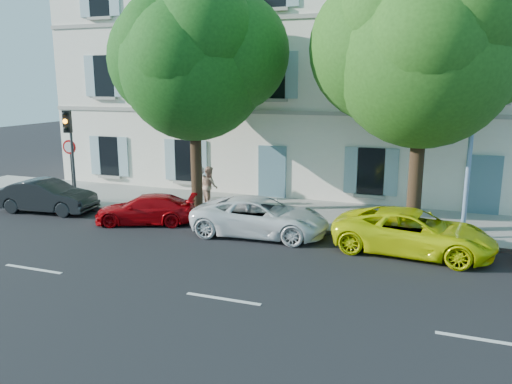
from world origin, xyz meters
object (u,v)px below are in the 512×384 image
at_px(car_yellow_supercar, 413,232).
at_px(pedestrian_b, 209,186).
at_px(car_white_coupe, 260,217).
at_px(traffic_light, 69,137).
at_px(car_dark_sedan, 47,196).
at_px(tree_left, 194,67).
at_px(tree_right, 424,58).
at_px(road_sign, 70,157).
at_px(car_red_coupe, 146,209).
at_px(pedestrian_a, 202,186).
at_px(street_lamp, 474,106).

xyz_separation_m(car_yellow_supercar, pedestrian_b, (-8.44, 2.94, 0.31)).
xyz_separation_m(car_white_coupe, traffic_light, (-9.10, 1.28, 2.37)).
height_order(car_dark_sedan, tree_left, tree_left).
xyz_separation_m(car_dark_sedan, tree_left, (6.01, 1.86, 5.21)).
bearing_deg(tree_right, road_sign, -179.11).
bearing_deg(car_red_coupe, pedestrian_a, 141.91).
height_order(car_yellow_supercar, tree_right, tree_right).
height_order(car_white_coupe, tree_left, tree_left).
relative_size(tree_left, road_sign, 3.30).
bearing_deg(street_lamp, tree_right, 164.63).
bearing_deg(car_white_coupe, tree_left, 57.64).
bearing_deg(tree_right, street_lamp, -15.37).
xyz_separation_m(road_sign, pedestrian_b, (6.11, 1.20, -1.10)).
xyz_separation_m(car_white_coupe, tree_right, (5.06, 1.80, 5.42)).
bearing_deg(pedestrian_a, street_lamp, 172.79).
height_order(car_yellow_supercar, road_sign, road_sign).
relative_size(tree_left, traffic_light, 2.23).
bearing_deg(car_dark_sedan, tree_right, -88.80).
distance_m(tree_right, road_sign, 14.98).
xyz_separation_m(tree_left, road_sign, (-5.99, -0.29, -3.78)).
height_order(tree_right, pedestrian_b, tree_right).
bearing_deg(car_yellow_supercar, pedestrian_a, 76.61).
bearing_deg(tree_right, pedestrian_b, 173.28).
distance_m(car_yellow_supercar, tree_left, 10.22).
bearing_deg(pedestrian_a, car_red_coupe, 72.15).
bearing_deg(road_sign, car_dark_sedan, -90.94).
bearing_deg(road_sign, car_yellow_supercar, -6.80).
distance_m(car_white_coupe, tree_right, 7.63).
relative_size(car_dark_sedan, traffic_light, 1.03).
distance_m(tree_right, traffic_light, 14.49).
height_order(car_dark_sedan, tree_right, tree_right).
bearing_deg(car_yellow_supercar, road_sign, 88.37).
xyz_separation_m(car_white_coupe, pedestrian_a, (-3.64, 2.80, 0.31)).
distance_m(car_dark_sedan, traffic_light, 2.70).
bearing_deg(car_red_coupe, road_sign, -128.52).
xyz_separation_m(tree_right, pedestrian_a, (-8.70, 1.00, -5.11)).
xyz_separation_m(car_red_coupe, pedestrian_a, (0.97, 2.87, 0.42)).
relative_size(car_white_coupe, pedestrian_a, 2.91).
relative_size(car_yellow_supercar, pedestrian_b, 2.92).
height_order(car_dark_sedan, pedestrian_b, pedestrian_b).
relative_size(car_red_coupe, tree_left, 0.43).
distance_m(car_yellow_supercar, traffic_light, 14.53).
height_order(car_red_coupe, road_sign, road_sign).
xyz_separation_m(car_dark_sedan, tree_right, (14.47, 1.79, 5.41)).
height_order(car_white_coupe, car_yellow_supercar, car_yellow_supercar).
height_order(tree_left, traffic_light, tree_left).
height_order(car_red_coupe, tree_left, tree_left).
relative_size(car_white_coupe, tree_left, 0.54).
bearing_deg(tree_left, traffic_light, -174.04).
bearing_deg(car_white_coupe, car_dark_sedan, 86.39).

